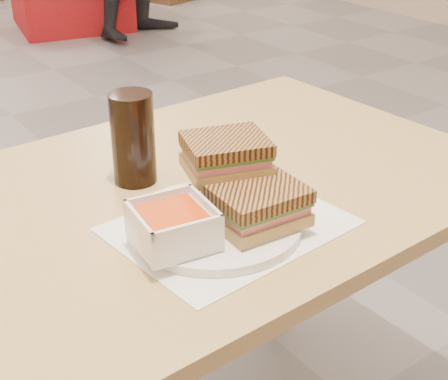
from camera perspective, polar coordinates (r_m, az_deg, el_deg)
main_table at (r=1.15m, az=-5.12°, el=-5.62°), size 1.23×0.75×0.75m
tray_liner at (r=1.00m, az=0.47°, el=-3.11°), size 0.36×0.29×0.00m
plate at (r=0.99m, az=-0.84°, el=-2.94°), size 0.26×0.26×0.01m
soup_bowl at (r=0.92m, az=-4.42°, el=-3.23°), size 0.12×0.12×0.06m
panini_lower at (r=0.97m, az=2.97°, el=-1.31°), size 0.14×0.12×0.06m
panini_upper at (r=1.01m, az=0.18°, el=3.08°), size 0.15×0.14×0.06m
cola_glass at (r=1.12m, az=-7.90°, el=4.45°), size 0.07×0.07×0.16m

